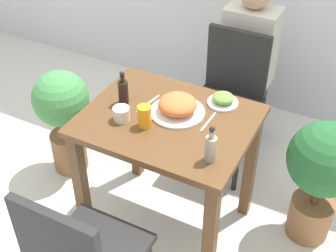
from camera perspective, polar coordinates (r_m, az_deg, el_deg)
The scene contains 14 objects.
ground_plane at distance 2.87m, azimuth -0.00°, elevation -11.54°, with size 16.00×16.00×0.00m, color silver.
dining_table at distance 2.42m, azimuth -0.00°, elevation -1.86°, with size 0.85×0.68×0.78m.
chair_far at distance 2.98m, azimuth 7.40°, elevation 3.83°, with size 0.42×0.42×0.92m.
food_plate at distance 2.34m, azimuth 1.17°, elevation 2.46°, with size 0.28×0.28×0.10m.
side_plate at distance 2.43m, azimuth 6.72°, elevation 3.23°, with size 0.16×0.16×0.06m.
drink_cup at distance 2.31m, azimuth -5.70°, elevation 1.49°, with size 0.08×0.08×0.07m.
juice_glass at distance 2.25m, azimuth -2.88°, elevation 1.19°, with size 0.07×0.07×0.11m.
sauce_bottle at distance 2.05m, azimuth 5.24°, elevation -2.62°, with size 0.05×0.05×0.19m.
condiment_bottle at distance 2.41m, azimuth -5.49°, elevation 4.30°, with size 0.05×0.05×0.19m.
fork_utensil at distance 2.43m, azimuth -2.43°, elevation 2.75°, with size 0.04×0.18×0.00m.
spoon_utensil at distance 2.31m, azimuth 4.94°, elevation 0.51°, with size 0.01×0.17×0.00m.
potted_plant_left at distance 2.99m, azimuth -12.69°, elevation 1.66°, with size 0.35×0.35×0.73m.
potted_plant_right at distance 2.60m, azimuth 18.31°, elevation -5.20°, with size 0.40×0.40×0.77m.
person_figure at distance 3.22m, azimuth 9.68°, elevation 7.62°, with size 0.34×0.22×1.17m.
Camera 1 is at (0.85, -1.65, 2.18)m, focal length 50.00 mm.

